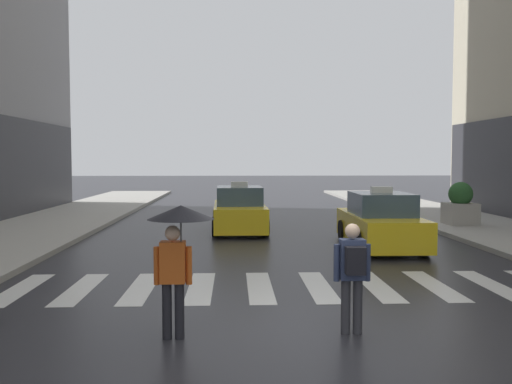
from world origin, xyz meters
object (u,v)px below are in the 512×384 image
Objects in this scene: planter_mid_block at (460,205)px; taxi_lead at (380,223)px; taxi_second at (239,211)px; pedestrian_with_umbrella at (178,235)px; pedestrian_with_backpack at (353,270)px.

taxi_lead is at bearing -133.95° from planter_mid_block.
taxi_second is 12.02m from pedestrian_with_umbrella.
planter_mid_block is (4.23, 4.39, 0.15)m from taxi_lead.
pedestrian_with_umbrella is at bearing -122.40° from taxi_lead.
pedestrian_with_umbrella is 1.21× the size of planter_mid_block.
taxi_lead is at bearing 57.60° from pedestrian_with_umbrella.
taxi_second is at bearing 136.70° from taxi_lead.
planter_mid_block is (9.35, 12.46, -0.64)m from pedestrian_with_umbrella.
taxi_second is 8.36m from planter_mid_block.
pedestrian_with_backpack is (-2.58, -8.00, 0.25)m from taxi_lead.
pedestrian_with_backpack is (2.55, 0.08, -0.54)m from pedestrian_with_umbrella.
pedestrian_with_umbrella is at bearing -178.23° from pedestrian_with_backpack.
pedestrian_with_umbrella is (-1.01, -11.96, 0.79)m from taxi_second.
pedestrian_with_backpack is at bearing -118.79° from planter_mid_block.
planter_mid_block is (8.34, 0.50, 0.15)m from taxi_second.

